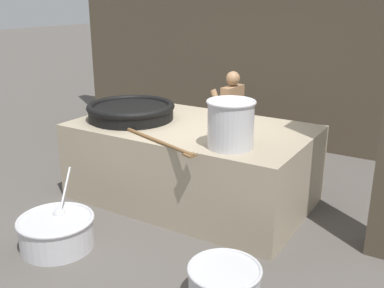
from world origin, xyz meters
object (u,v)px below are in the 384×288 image
(giant_wok_near, at_px, (131,111))
(stock_pot, at_px, (231,123))
(prep_bowl_vegetables, at_px, (57,231))
(prep_bowl_meat, at_px, (224,283))
(cook, at_px, (231,117))

(giant_wok_near, distance_m, stock_pot, 1.73)
(prep_bowl_vegetables, distance_m, prep_bowl_meat, 1.98)
(cook, bearing_deg, stock_pot, 120.75)
(prep_bowl_meat, bearing_deg, prep_bowl_vegetables, -176.25)
(giant_wok_near, bearing_deg, prep_bowl_meat, -34.47)
(giant_wok_near, distance_m, cook, 1.68)
(prep_bowl_meat, bearing_deg, cook, 115.96)
(giant_wok_near, relative_size, prep_bowl_meat, 1.77)
(giant_wok_near, height_order, prep_bowl_meat, giant_wok_near)
(stock_pot, distance_m, cook, 2.08)
(prep_bowl_vegetables, bearing_deg, prep_bowl_meat, 3.75)
(stock_pot, bearing_deg, prep_bowl_meat, -64.37)
(giant_wok_near, bearing_deg, cook, 61.30)
(giant_wok_near, bearing_deg, stock_pot, -12.37)
(giant_wok_near, relative_size, prep_bowl_vegetables, 1.19)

